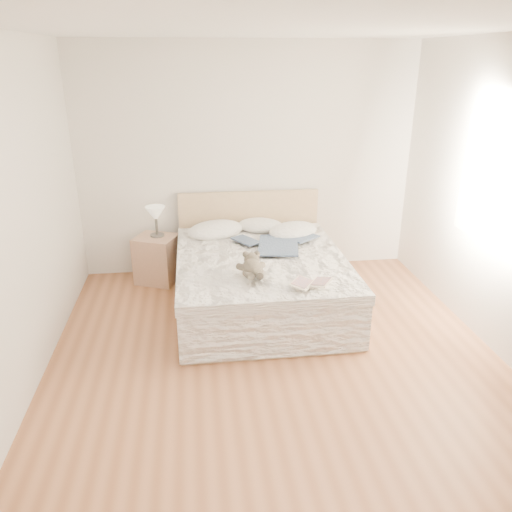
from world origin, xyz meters
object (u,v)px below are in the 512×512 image
object	(u,v)px
nightstand	(157,259)
teddy_bear	(252,274)
bed	(260,278)
table_lamp	(156,215)
photo_book	(212,235)
childrens_book	(311,283)

from	to	relation	value
nightstand	teddy_bear	size ratio (longest dim) A/B	1.65
bed	table_lamp	bearing A→B (deg)	144.69
nightstand	teddy_bear	world-z (taller)	teddy_bear
photo_book	childrens_book	size ratio (longest dim) A/B	0.90
bed	table_lamp	size ratio (longest dim) A/B	6.04
bed	nightstand	bearing A→B (deg)	146.22
photo_book	teddy_bear	size ratio (longest dim) A/B	0.92
nightstand	childrens_book	world-z (taller)	childrens_book
table_lamp	childrens_book	bearing A→B (deg)	-48.89
bed	photo_book	world-z (taller)	bed
table_lamp	photo_book	distance (m)	0.69
bed	teddy_bear	distance (m)	0.76
bed	childrens_book	size ratio (longest dim) A/B	6.13
photo_book	table_lamp	bearing A→B (deg)	161.47
photo_book	teddy_bear	world-z (taller)	teddy_bear
photo_book	childrens_book	distance (m)	1.65
bed	photo_book	size ratio (longest dim) A/B	6.83
bed	teddy_bear	world-z (taller)	bed
table_lamp	childrens_book	size ratio (longest dim) A/B	1.01
nightstand	photo_book	xyz separation A→B (m)	(0.65, -0.20, 0.35)
nightstand	photo_book	size ratio (longest dim) A/B	1.78
nightstand	photo_book	bearing A→B (deg)	-17.47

